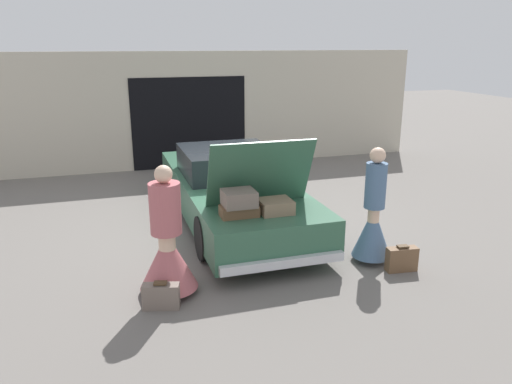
% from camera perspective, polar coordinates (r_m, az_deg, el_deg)
% --- Properties ---
extents(ground_plane, '(40.00, 40.00, 0.00)m').
position_cam_1_polar(ground_plane, '(8.82, -2.68, -3.12)').
color(ground_plane, slate).
extents(garage_wall_back, '(12.00, 0.14, 2.80)m').
position_cam_1_polar(garage_wall_back, '(12.45, -7.70, 9.19)').
color(garage_wall_back, beige).
rests_on(garage_wall_back, ground_plane).
extents(car, '(1.81, 5.11, 1.72)m').
position_cam_1_polar(car, '(8.66, -2.76, 0.37)').
color(car, '#336047').
rests_on(car, ground_plane).
extents(person_left, '(0.72, 0.72, 1.63)m').
position_cam_1_polar(person_left, '(6.20, -10.08, -6.52)').
color(person_left, beige).
rests_on(person_left, ground_plane).
extents(person_right, '(0.55, 0.55, 1.65)m').
position_cam_1_polar(person_right, '(7.17, 13.23, -3.30)').
color(person_right, beige).
rests_on(person_right, ground_plane).
extents(suitcase_beside_left_person, '(0.45, 0.26, 0.34)m').
position_cam_1_polar(suitcase_beside_left_person, '(6.04, -10.79, -11.62)').
color(suitcase_beside_left_person, '#75665B').
rests_on(suitcase_beside_left_person, ground_plane).
extents(suitcase_beside_right_person, '(0.43, 0.20, 0.37)m').
position_cam_1_polar(suitcase_beside_right_person, '(7.12, 16.31, -7.36)').
color(suitcase_beside_right_person, brown).
rests_on(suitcase_beside_right_person, ground_plane).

